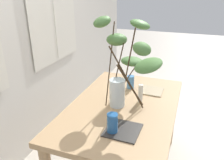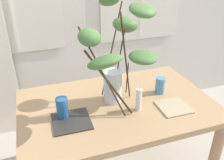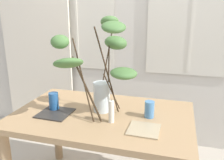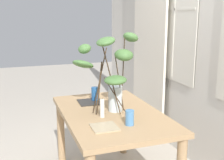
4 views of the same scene
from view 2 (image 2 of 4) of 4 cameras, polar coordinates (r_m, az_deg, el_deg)
The scene contains 7 objects.
dining_table at distance 1.79m, azimuth 1.21°, elevation -8.53°, with size 1.34×0.86×0.75m.
vase_with_branches at distance 1.54m, azimuth 1.71°, elevation 6.52°, with size 0.60×0.61×0.74m.
drinking_glass_blue_left at distance 1.58m, azimuth -11.46°, elevation -6.42°, with size 0.08×0.08×0.14m, color #235693.
drinking_glass_blue_right at distance 1.86m, azimuth 11.09°, elevation -1.24°, with size 0.07×0.07×0.12m, color #4C84BC.
plate_square_left at distance 1.57m, azimuth -9.41°, elevation -9.38°, with size 0.23×0.23×0.01m, color #2D2B28.
plate_square_right at distance 1.73m, azimuth 14.10°, elevation -6.09°, with size 0.20×0.20×0.01m, color tan.
pillar_candle at distance 1.63m, azimuth 6.22°, elevation -4.55°, with size 0.04×0.04×0.17m.
Camera 2 is at (-0.51, -1.35, 1.70)m, focal length 39.37 mm.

